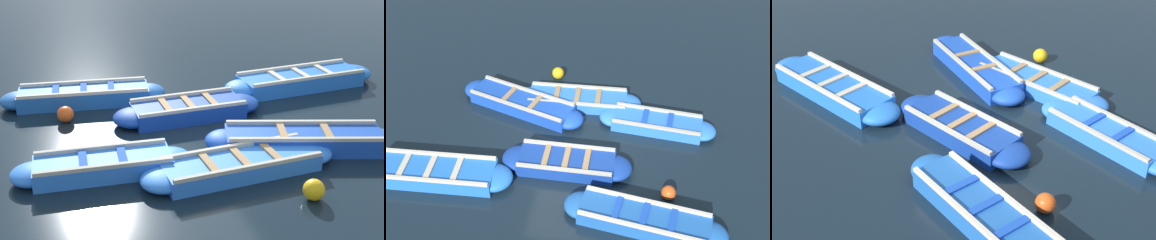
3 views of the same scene
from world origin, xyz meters
TOP-DOWN VIEW (x-y plane):
  - ground_plane at (0.00, 0.00)m, footprint 120.00×120.00m
  - boat_near_quay at (-1.70, 1.25)m, footprint 3.80×1.87m
  - boat_end_of_row at (1.94, -2.32)m, footprint 3.77×1.26m
  - boat_inner_gap at (-0.07, -0.84)m, footprint 3.26×0.96m
  - boat_centre at (-3.23, -1.71)m, footprint 4.03×1.11m
  - boat_outer_left at (2.06, 1.02)m, footprint 3.18×1.00m
  - boat_stern_in at (-0.21, 1.72)m, footprint 3.62×0.98m
  - buoy_orange_near at (-1.00, 2.86)m, footprint 0.35×0.35m
  - buoy_yellow_far at (2.45, -1.42)m, footprint 0.35×0.35m

SIDE VIEW (x-z plane):
  - ground_plane at x=0.00m, z-range 0.00..0.00m
  - boat_stern_in at x=-0.21m, z-range -0.03..0.33m
  - boat_outer_left at x=2.06m, z-range -0.03..0.35m
  - buoy_yellow_far at x=2.45m, z-range 0.00..0.35m
  - boat_inner_gap at x=-0.07m, z-range -0.03..0.38m
  - buoy_orange_near at x=-1.00m, z-range 0.00..0.35m
  - boat_near_quay at x=-1.70m, z-range -0.03..0.40m
  - boat_end_of_row at x=1.94m, z-range -0.03..0.40m
  - boat_centre at x=-3.23m, z-range -0.03..0.41m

